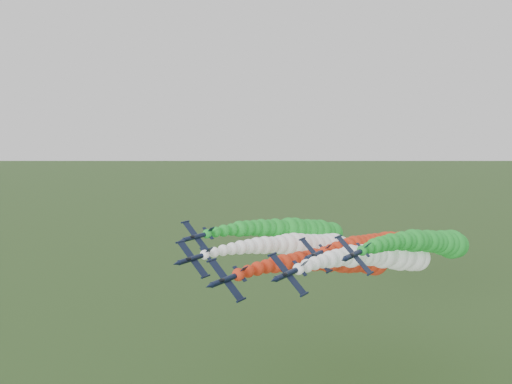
# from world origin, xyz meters

# --- Properties ---
(jet_lead) EXTENTS (12.06, 64.86, 15.28)m
(jet_lead) POSITION_xyz_m (8.43, 26.68, 34.42)
(jet_lead) COLOR black
(jet_lead) RESTS_ON ground
(jet_inner_left) EXTENTS (11.87, 64.68, 15.10)m
(jet_inner_left) POSITION_xyz_m (-3.67, 32.73, 34.99)
(jet_inner_left) COLOR black
(jet_inner_left) RESTS_ON ground
(jet_inner_right) EXTENTS (11.89, 64.70, 15.12)m
(jet_inner_right) POSITION_xyz_m (17.67, 32.64, 35.62)
(jet_inner_right) COLOR black
(jet_inner_right) RESTS_ON ground
(jet_outer_left) EXTENTS (11.84, 64.65, 15.07)m
(jet_outer_left) POSITION_xyz_m (-11.05, 39.73, 37.22)
(jet_outer_left) COLOR black
(jet_outer_left) RESTS_ON ground
(jet_outer_right) EXTENTS (11.81, 64.62, 15.04)m
(jet_outer_right) POSITION_xyz_m (24.30, 45.09, 37.38)
(jet_outer_right) COLOR black
(jet_outer_right) RESTS_ON ground
(jet_trail) EXTENTS (11.82, 64.63, 15.05)m
(jet_trail) POSITION_xyz_m (12.78, 51.63, 34.25)
(jet_trail) COLOR black
(jet_trail) RESTS_ON ground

